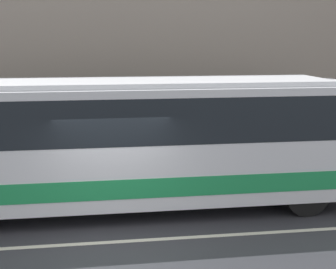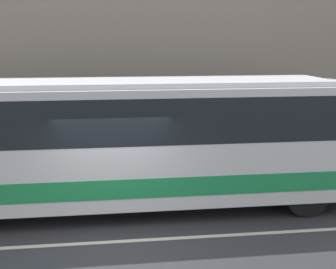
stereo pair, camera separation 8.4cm
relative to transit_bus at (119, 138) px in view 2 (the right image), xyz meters
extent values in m
plane|color=#333338|center=(-0.18, -1.97, -1.80)|extent=(60.00, 60.00, 0.00)
cube|color=gray|center=(-0.18, 3.39, -1.73)|extent=(60.00, 2.71, 0.15)
cube|color=gray|center=(-0.18, 4.89, 3.18)|extent=(60.00, 0.30, 9.96)
cube|color=#2D2B28|center=(-0.18, 4.73, -0.56)|extent=(60.00, 0.06, 2.49)
cube|color=beige|center=(-0.18, -1.97, -1.80)|extent=(54.00, 0.14, 0.01)
cube|color=silver|center=(-0.01, 0.00, -0.09)|extent=(12.00, 2.50, 2.73)
cube|color=#1E8C4C|center=(-0.01, 0.00, -0.90)|extent=(11.94, 2.53, 0.45)
cube|color=black|center=(-0.01, 0.00, 0.58)|extent=(11.64, 2.52, 1.04)
cube|color=silver|center=(-0.01, 0.00, 1.34)|extent=(10.20, 2.13, 0.12)
cylinder|color=black|center=(4.39, -1.09, -1.26)|extent=(1.09, 0.28, 1.09)
cylinder|color=black|center=(4.39, 1.09, -1.26)|extent=(1.09, 0.28, 1.09)
camera|label=1|loc=(-0.41, -11.12, 2.36)|focal=50.00mm
camera|label=2|loc=(-0.32, -11.13, 2.36)|focal=50.00mm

